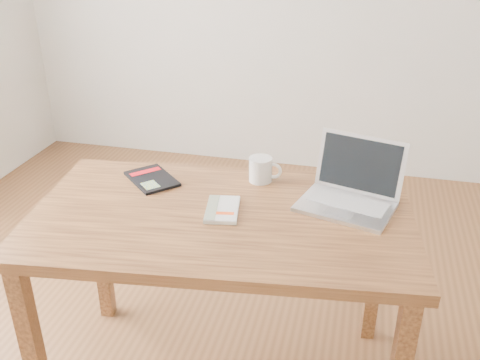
% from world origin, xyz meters
% --- Properties ---
extents(room, '(4.04, 4.04, 2.70)m').
position_xyz_m(room, '(-0.07, 0.00, 1.36)').
color(room, brown).
rests_on(room, ground).
extents(desk, '(1.36, 0.87, 0.75)m').
position_xyz_m(desk, '(-0.02, -0.07, 0.66)').
color(desk, brown).
rests_on(desk, ground).
extents(white_guidebook, '(0.14, 0.19, 0.02)m').
position_xyz_m(white_guidebook, '(-0.02, -0.06, 0.76)').
color(white_guidebook, beige).
rests_on(white_guidebook, desk).
extents(black_guidebook, '(0.25, 0.25, 0.01)m').
position_xyz_m(black_guidebook, '(-0.34, 0.11, 0.76)').
color(black_guidebook, black).
rests_on(black_guidebook, desk).
extents(laptop, '(0.37, 0.34, 0.22)m').
position_xyz_m(laptop, '(0.40, 0.11, 0.80)').
color(laptop, silver).
rests_on(laptop, desk).
extents(coffee_mug, '(0.12, 0.09, 0.09)m').
position_xyz_m(coffee_mug, '(0.06, 0.20, 0.80)').
color(coffee_mug, white).
rests_on(coffee_mug, desk).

